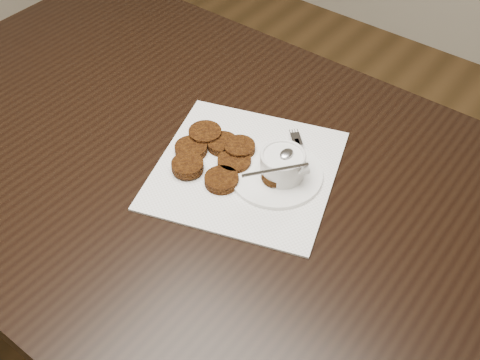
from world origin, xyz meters
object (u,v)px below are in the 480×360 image
at_px(table, 196,268).
at_px(napkin, 246,169).
at_px(sauce_ramekin, 283,154).
at_px(plate_with_patty, 276,172).

distance_m(table, napkin, 0.40).
bearing_deg(sauce_ramekin, napkin, -160.57).
bearing_deg(napkin, table, -160.66).
height_order(sauce_ramekin, plate_with_patty, sauce_ramekin).
bearing_deg(table, sauce_ramekin, 19.37).
relative_size(napkin, plate_with_patty, 1.89).
bearing_deg(plate_with_patty, table, -160.78).
bearing_deg(table, napkin, 19.34).
height_order(napkin, sauce_ramekin, sauce_ramekin).
xyz_separation_m(table, sauce_ramekin, (0.19, 0.07, 0.44)).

